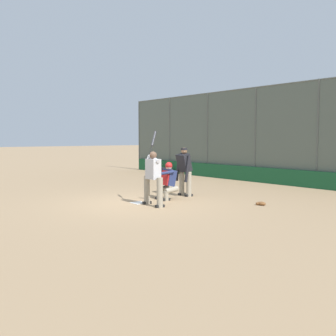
% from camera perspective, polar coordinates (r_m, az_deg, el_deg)
% --- Properties ---
extents(ground_plane, '(160.00, 160.00, 0.00)m').
position_cam_1_polar(ground_plane, '(12.23, -4.24, -5.08)').
color(ground_plane, '#9E7F5B').
extents(home_plate_marker, '(0.43, 0.43, 0.01)m').
position_cam_1_polar(home_plate_marker, '(12.23, -4.24, -5.05)').
color(home_plate_marker, white).
rests_on(home_plate_marker, ground_plane).
extents(backstop_fence, '(21.65, 0.08, 4.33)m').
position_cam_1_polar(backstop_fence, '(17.56, 16.53, 5.02)').
color(backstop_fence, '#515651').
rests_on(backstop_fence, ground_plane).
extents(padding_wall, '(21.14, 0.18, 0.69)m').
position_cam_1_polar(padding_wall, '(17.56, 16.21, -1.23)').
color(padding_wall, '#19512D').
rests_on(padding_wall, ground_plane).
extents(batter_at_plate, '(1.01, 0.71, 2.22)m').
position_cam_1_polar(batter_at_plate, '(11.62, -2.17, -1.19)').
color(batter_at_plate, gray).
rests_on(batter_at_plate, ground_plane).
extents(catcher_behind_plate, '(0.65, 0.78, 1.23)m').
position_cam_1_polar(catcher_behind_plate, '(12.80, -0.16, -1.77)').
color(catcher_behind_plate, gray).
rests_on(catcher_behind_plate, ground_plane).
extents(umpire_home, '(0.68, 0.43, 1.68)m').
position_cam_1_polar(umpire_home, '(13.56, 2.39, -0.31)').
color(umpire_home, gray).
rests_on(umpire_home, ground_plane).
extents(fielding_glove_on_dirt, '(0.29, 0.22, 0.11)m').
position_cam_1_polar(fielding_glove_on_dirt, '(12.11, 13.34, -5.04)').
color(fielding_glove_on_dirt, brown).
rests_on(fielding_glove_on_dirt, ground_plane).
extents(equipment_bag_dugout_side, '(1.32, 0.33, 0.33)m').
position_cam_1_polar(equipment_bag_dugout_side, '(22.33, -0.45, -0.34)').
color(equipment_bag_dugout_side, black).
rests_on(equipment_bag_dugout_side, ground_plane).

